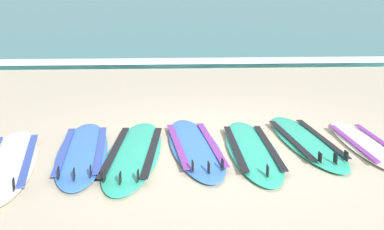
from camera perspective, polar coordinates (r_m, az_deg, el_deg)
name	(u,v)px	position (r m, az deg, el deg)	size (l,w,h in m)	color
ground_plane	(224,149)	(6.05, 3.73, -4.01)	(80.00, 80.00, 0.00)	#C1B599
sea	(176,2)	(41.23, -1.91, 13.00)	(80.00, 60.00, 0.10)	teal
wave_foam_strip	(196,63)	(11.78, 0.50, 6.06)	(80.00, 0.83, 0.11)	white
surfboard_0	(9,162)	(5.90, -20.49, -5.17)	(0.98, 2.43, 0.18)	white
surfboard_1	(82,152)	(5.99, -12.59, -4.19)	(0.76, 2.37, 0.18)	#3875CC
surfboard_2	(134,153)	(5.85, -6.78, -4.40)	(0.79, 2.49, 0.18)	#2DB793
surfboard_3	(195,147)	(6.02, 0.31, -3.68)	(0.83, 2.38, 0.18)	#3875CC
surfboard_4	(252,149)	(5.97, 6.97, -3.97)	(0.59, 2.30, 0.18)	#2DB793
surfboard_5	(306,141)	(6.39, 13.05, -2.95)	(0.78, 2.26, 0.18)	#2DB793
surfboard_6	(366,145)	(6.46, 19.54, -3.26)	(0.59, 2.02, 0.18)	white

